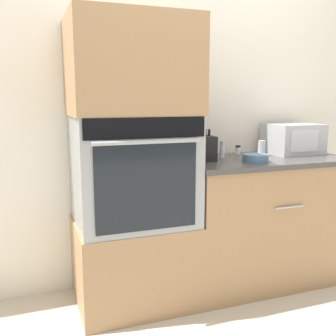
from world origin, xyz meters
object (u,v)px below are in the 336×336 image
object	(u,v)px
microwave	(293,139)
condiment_jar_back	(214,151)
condiment_jar_mid	(262,148)
condiment_jar_far	(222,150)
bowl	(255,158)
wall_oven	(133,170)
condiment_jar_near	(238,150)
knife_block	(205,148)

from	to	relation	value
microwave	condiment_jar_back	bearing A→B (deg)	172.33
condiment_jar_mid	condiment_jar_far	bearing A→B (deg)	177.92
condiment_jar_mid	condiment_jar_back	size ratio (longest dim) A/B	1.39
microwave	bowl	xyz separation A→B (m)	(-0.48, -0.24, -0.09)
wall_oven	condiment_jar_back	bearing A→B (deg)	16.57
condiment_jar_back	microwave	bearing A→B (deg)	-7.67
condiment_jar_near	condiment_jar_mid	distance (m)	0.18
microwave	condiment_jar_far	xyz separation A→B (m)	(-0.61, -0.02, -0.05)
microwave	knife_block	distance (m)	0.77
microwave	bowl	size ratio (longest dim) A/B	2.20
wall_oven	condiment_jar_mid	xyz separation A→B (m)	(0.98, 0.08, 0.08)
bowl	condiment_jar_far	bearing A→B (deg)	120.12
knife_block	condiment_jar_far	world-z (taller)	knife_block
knife_block	condiment_jar_mid	size ratio (longest dim) A/B	1.85
microwave	bowl	bearing A→B (deg)	-152.98
condiment_jar_back	condiment_jar_mid	bearing A→B (deg)	-19.30
condiment_jar_back	condiment_jar_near	bearing A→B (deg)	6.08
condiment_jar_mid	microwave	bearing A→B (deg)	6.11
bowl	condiment_jar_back	size ratio (longest dim) A/B	2.08
wall_oven	condiment_jar_back	size ratio (longest dim) A/B	8.74
wall_oven	condiment_jar_far	xyz separation A→B (m)	(0.67, 0.09, 0.08)
knife_block	bowl	bearing A→B (deg)	-29.24
condiment_jar_mid	condiment_jar_back	distance (m)	0.35
knife_block	condiment_jar_mid	bearing A→B (deg)	5.96
wall_oven	bowl	distance (m)	0.81
bowl	knife_block	bearing A→B (deg)	150.76
wall_oven	knife_block	world-z (taller)	wall_oven
condiment_jar_far	bowl	bearing A→B (deg)	-59.88
bowl	condiment_jar_far	xyz separation A→B (m)	(-0.13, 0.22, 0.03)
wall_oven	condiment_jar_near	distance (m)	0.90
knife_block	condiment_jar_far	distance (m)	0.17
wall_oven	bowl	xyz separation A→B (m)	(0.80, -0.13, 0.05)
knife_block	condiment_jar_near	size ratio (longest dim) A/B	3.14
microwave	condiment_jar_near	xyz separation A→B (m)	(-0.41, 0.11, -0.08)
knife_block	condiment_jar_near	world-z (taller)	knife_block
bowl	condiment_jar_back	xyz separation A→B (m)	(-0.14, 0.33, 0.01)
wall_oven	condiment_jar_mid	distance (m)	0.99
bowl	condiment_jar_mid	xyz separation A→B (m)	(0.18, 0.21, 0.03)
microwave	knife_block	xyz separation A→B (m)	(-0.77, -0.08, -0.03)
condiment_jar_far	condiment_jar_back	world-z (taller)	condiment_jar_far
condiment_jar_mid	condiment_jar_far	distance (m)	0.31
microwave	condiment_jar_mid	xyz separation A→B (m)	(-0.29, -0.03, -0.06)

